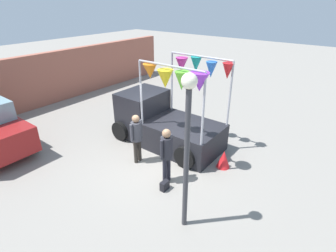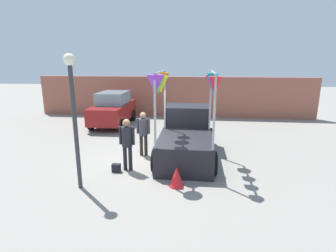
# 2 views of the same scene
# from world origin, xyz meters

# --- Properties ---
(ground_plane) EXTENTS (60.00, 60.00, 0.00)m
(ground_plane) POSITION_xyz_m (0.00, 0.00, 0.00)
(ground_plane) COLOR gray
(vendor_truck) EXTENTS (2.42, 4.14, 3.28)m
(vendor_truck) POSITION_xyz_m (1.15, 0.80, 0.92)
(vendor_truck) COLOR black
(vendor_truck) RESTS_ON ground
(person_customer) EXTENTS (0.53, 0.34, 1.77)m
(person_customer) POSITION_xyz_m (-0.74, -0.88, 1.07)
(person_customer) COLOR black
(person_customer) RESTS_ON ground
(person_vendor) EXTENTS (0.53, 0.34, 1.72)m
(person_vendor) POSITION_xyz_m (-0.49, 0.56, 1.04)
(person_vendor) COLOR #2D2823
(person_vendor) RESTS_ON ground
(handbag) EXTENTS (0.28, 0.16, 0.28)m
(handbag) POSITION_xyz_m (-1.09, -1.08, 0.14)
(handbag) COLOR black
(handbag) RESTS_ON ground
(street_lamp) EXTENTS (0.32, 0.32, 3.80)m
(street_lamp) POSITION_xyz_m (-1.81, -2.26, 2.49)
(street_lamp) COLOR #333338
(street_lamp) RESTS_ON ground
(brick_boundary_wall) EXTENTS (18.00, 0.36, 2.60)m
(brick_boundary_wall) POSITION_xyz_m (0.00, 8.08, 1.30)
(brick_boundary_wall) COLOR #9E5947
(brick_boundary_wall) RESTS_ON ground
(folded_kite_bundle_crimson) EXTENTS (0.47, 0.47, 0.60)m
(folded_kite_bundle_crimson) POSITION_xyz_m (0.99, -1.90, 0.30)
(folded_kite_bundle_crimson) COLOR red
(folded_kite_bundle_crimson) RESTS_ON ground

